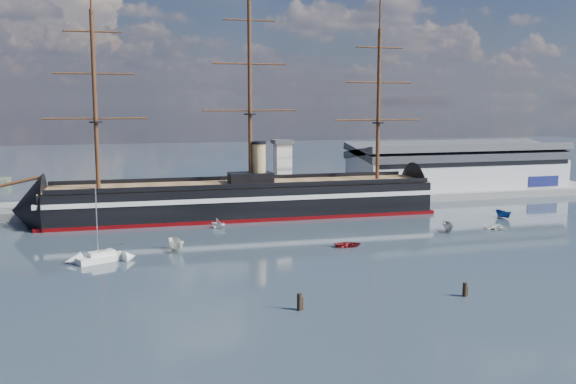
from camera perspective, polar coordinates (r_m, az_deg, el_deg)
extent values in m
plane|color=#283542|center=(133.92, 2.13, -3.42)|extent=(600.00, 600.00, 0.00)
cube|color=slate|center=(170.67, 1.50, -0.94)|extent=(180.00, 18.00, 2.00)
cube|color=#B7BABC|center=(193.30, 14.82, 1.94)|extent=(62.00, 20.00, 10.00)
cube|color=#3F4247|center=(192.82, 14.88, 3.59)|extent=(63.00, 21.00, 2.00)
cube|color=silver|center=(164.64, -0.49, 1.89)|extent=(4.00, 4.00, 14.00)
cube|color=#3F4247|center=(164.01, -0.50, 4.50)|extent=(5.00, 5.00, 1.00)
cube|color=black|center=(149.54, -4.08, -0.68)|extent=(88.41, 18.45, 7.00)
cube|color=silver|center=(149.36, -4.09, -0.22)|extent=(90.42, 18.75, 1.00)
cube|color=#500205|center=(150.13, -4.07, -2.05)|extent=(90.42, 18.71, 0.90)
cone|color=black|center=(147.09, -22.08, -1.51)|extent=(14.43, 16.06, 15.68)
cone|color=black|center=(165.64, 11.84, -0.09)|extent=(11.43, 15.98, 15.68)
cube|color=brown|center=(149.04, -4.10, 0.69)|extent=(88.38, 17.17, 0.40)
cube|color=black|center=(149.30, -3.35, 1.25)|extent=(10.16, 6.28, 2.50)
cylinder|color=tan|center=(149.39, -2.62, 2.61)|extent=(3.20, 3.20, 9.00)
cylinder|color=#381E0F|center=(144.51, -16.79, 7.78)|extent=(0.90, 0.90, 38.00)
cylinder|color=#381E0F|center=(148.29, -3.42, 8.87)|extent=(0.90, 0.90, 42.00)
cylinder|color=#381E0F|center=(158.54, 8.04, 7.67)|extent=(0.90, 0.90, 36.00)
cube|color=white|center=(112.13, -16.23, -5.71)|extent=(8.36, 5.56, 1.08)
cube|color=white|center=(111.94, -16.25, -5.28)|extent=(4.65, 3.39, 0.87)
cylinder|color=#B2B2B7|center=(110.82, -16.64, -2.46)|extent=(0.17, 0.17, 11.90)
imported|color=silver|center=(117.18, -9.88, -5.19)|extent=(7.21, 3.49, 2.77)
imported|color=maroon|center=(119.23, 5.37, -4.88)|extent=(1.69, 3.26, 1.45)
imported|color=gray|center=(136.58, 14.09, -3.43)|extent=(6.25, 3.81, 2.35)
imported|color=silver|center=(137.12, -6.24, -3.19)|extent=(6.32, 5.91, 2.22)
imported|color=white|center=(141.51, 18.04, -3.19)|extent=(2.85, 3.19, 1.43)
imported|color=navy|center=(156.08, 18.61, -2.20)|extent=(5.78, 2.66, 2.24)
cylinder|color=black|center=(83.68, 1.02, -10.46)|extent=(0.64, 0.64, 2.93)
cylinder|color=black|center=(92.51, 15.43, -8.94)|extent=(0.64, 0.64, 2.67)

